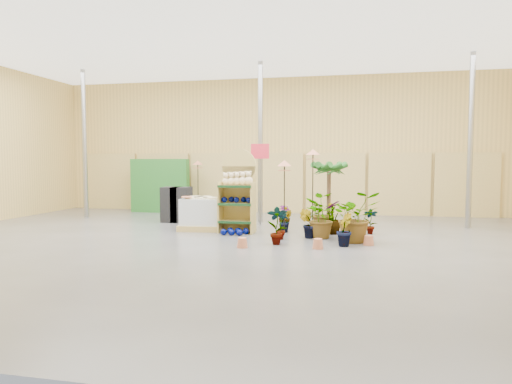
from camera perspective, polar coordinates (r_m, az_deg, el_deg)
room at (r=10.37m, az=-2.31°, el=6.51°), size 15.20×12.10×4.70m
display_shelf at (r=11.15m, az=-2.24°, el=-0.26°), size 0.85×0.54×2.04m
teddy_bears at (r=11.03m, az=-2.21°, el=1.57°), size 0.76×0.21×0.33m
gazing_balls_shelf at (r=11.04m, az=-2.40°, el=-0.97°), size 0.75×0.26×0.14m
gazing_balls_floor at (r=10.81m, az=-2.66°, el=-4.97°), size 0.63×0.39×0.15m
pallet_stack at (r=11.65m, az=-6.63°, el=-2.72°), size 1.21×1.04×0.84m
charcoal_planters at (r=13.14m, az=-9.90°, el=-1.56°), size 0.80×0.50×1.00m
trellis_stock at (r=15.70m, az=-11.92°, el=0.77°), size 2.00×0.30×1.80m
offer_sign at (r=12.36m, az=0.52°, el=3.12°), size 0.50×0.08×2.20m
bird_table_front at (r=10.66m, az=3.58°, el=3.30°), size 0.34×0.34×1.76m
bird_table_right at (r=11.06m, az=7.14°, el=4.61°), size 0.34×0.34×2.03m
bird_table_back at (r=14.76m, az=-7.28°, el=3.44°), size 0.34×0.34×1.75m
palm at (r=11.62m, az=9.12°, el=2.98°), size 0.70×0.70×1.83m
potted_plant_0 at (r=10.15m, az=3.14°, el=-4.04°), size 0.43×0.38×0.68m
potted_plant_1 at (r=10.38m, az=6.48°, el=-3.95°), size 0.37×0.30×0.66m
potted_plant_2 at (r=10.37m, az=8.24°, el=-3.27°), size 0.87×0.95×0.91m
potted_plant_3 at (r=11.05m, az=9.53°, el=-3.12°), size 0.57×0.57×0.80m
potted_plant_4 at (r=11.23m, az=14.16°, el=-3.54°), size 0.34×0.24×0.62m
potted_plant_5 at (r=11.16m, az=3.72°, el=-3.64°), size 0.37×0.34×0.56m
potted_plant_6 at (r=11.39m, az=8.20°, el=-2.57°), size 1.08×1.03×0.93m
potted_plant_8 at (r=9.54m, az=2.65°, el=-4.15°), size 0.48×0.37×0.81m
potted_plant_9 at (r=9.53m, az=10.95°, el=-4.63°), size 0.31×0.38×0.68m
potted_plant_10 at (r=10.01m, az=12.32°, el=-3.02°), size 1.21×1.13×1.10m
potted_plant_11 at (r=12.07m, az=3.56°, el=-3.02°), size 0.45×0.45×0.57m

